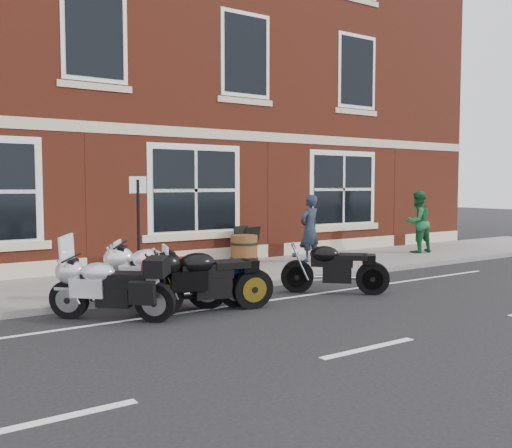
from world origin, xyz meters
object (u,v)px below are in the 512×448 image
object	(u,v)px
moto_sport_red	(192,278)
pedestrian_left	(310,228)
barrel_planter	(244,251)
moto_sport_black	(205,278)
pedestrian_right	(418,222)
moto_sport_silver	(160,274)
moto_naked_black	(332,266)
parking_sign	(138,226)
a_board_sign	(247,244)
moto_touring_silver	(108,285)

from	to	relation	value
moto_sport_red	pedestrian_left	distance (m)	5.75
barrel_planter	pedestrian_left	bearing A→B (deg)	-6.74
moto_sport_black	moto_sport_red	bearing A→B (deg)	28.96
pedestrian_right	barrel_planter	distance (m)	5.80
moto_sport_black	barrel_planter	size ratio (longest dim) A/B	2.94
moto_sport_silver	moto_naked_black	size ratio (longest dim) A/B	1.16
moto_sport_red	parking_sign	bearing A→B (deg)	29.79
a_board_sign	barrel_planter	distance (m)	0.78
moto_sport_silver	moto_touring_silver	bearing A→B (deg)	150.50
pedestrian_right	parking_sign	bearing A→B (deg)	12.77
moto_naked_black	pedestrian_right	bearing A→B (deg)	-20.08
pedestrian_left	moto_sport_red	bearing A→B (deg)	17.85
a_board_sign	moto_touring_silver	bearing A→B (deg)	-159.88
moto_sport_silver	barrel_planter	world-z (taller)	moto_sport_silver
moto_sport_red	pedestrian_right	size ratio (longest dim) A/B	1.15
moto_sport_red	pedestrian_left	world-z (taller)	pedestrian_left
a_board_sign	barrel_planter	size ratio (longest dim) A/B	1.21
pedestrian_left	moto_touring_silver	bearing A→B (deg)	11.14
moto_sport_red	moto_sport_black	distance (m)	0.31
moto_touring_silver	parking_sign	distance (m)	1.72
moto_touring_silver	moto_sport_red	world-z (taller)	moto_touring_silver
pedestrian_left	barrel_planter	xyz separation A→B (m)	(-1.89, 0.22, -0.48)
parking_sign	pedestrian_right	bearing A→B (deg)	24.64
moto_sport_red	pedestrian_left	size ratio (longest dim) A/B	1.20
a_board_sign	barrel_planter	bearing A→B (deg)	-144.57
moto_naked_black	pedestrian_right	size ratio (longest dim) A/B	0.88
moto_touring_silver	a_board_sign	xyz separation A→B (m)	(4.96, 3.60, 0.04)
moto_naked_black	pedestrian_left	world-z (taller)	pedestrian_left
parking_sign	barrel_planter	bearing A→B (deg)	44.14
moto_touring_silver	barrel_planter	xyz separation A→B (m)	(4.47, 2.99, -0.04)
moto_sport_silver	moto_sport_black	bearing A→B (deg)	-111.40
moto_touring_silver	pedestrian_left	world-z (taller)	pedestrian_left
a_board_sign	barrel_planter	xyz separation A→B (m)	(-0.49, -0.61, -0.08)
pedestrian_left	parking_sign	bearing A→B (deg)	4.38
pedestrian_right	moto_sport_red	bearing A→B (deg)	20.98
moto_naked_black	parking_sign	size ratio (longest dim) A/B	0.74
moto_sport_black	moto_touring_silver	bearing A→B (deg)	85.58
moto_touring_silver	moto_sport_silver	bearing A→B (deg)	-25.55
moto_touring_silver	moto_sport_black	size ratio (longest dim) A/B	0.69
moto_sport_silver	moto_naked_black	xyz separation A→B (m)	(3.31, -0.72, -0.05)
moto_naked_black	pedestrian_right	world-z (taller)	pedestrian_right
moto_touring_silver	pedestrian_right	xyz separation A→B (m)	(10.23, 2.52, 0.48)
parking_sign	moto_touring_silver	bearing A→B (deg)	-114.45
pedestrian_left	a_board_sign	distance (m)	1.68
moto_touring_silver	pedestrian_left	distance (m)	6.95
moto_sport_silver	parking_sign	bearing A→B (deg)	44.32
moto_sport_black	barrel_planter	world-z (taller)	moto_sport_black
moto_sport_silver	a_board_sign	xyz separation A→B (m)	(3.91, 3.20, -0.00)
moto_sport_red	a_board_sign	xyz separation A→B (m)	(3.55, 3.72, 0.04)
moto_sport_black	a_board_sign	size ratio (longest dim) A/B	2.43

